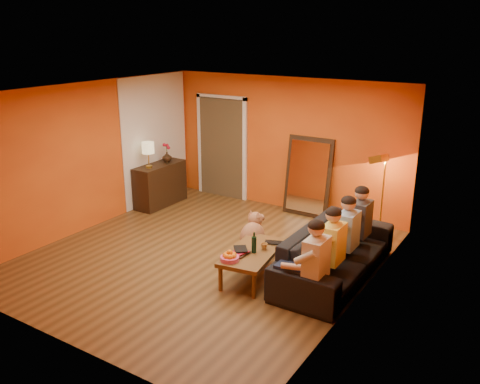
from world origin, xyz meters
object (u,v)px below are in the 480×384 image
Objects in this scene: sideboard at (160,184)px; tumbler at (264,246)px; mirror_frame at (308,177)px; person_far_right at (361,225)px; person_mid_left at (333,250)px; wine_bottle at (254,243)px; person_mid_right at (348,237)px; laptop at (275,244)px; floor_lamp at (382,197)px; person_far_left at (316,266)px; table_lamp at (148,155)px; coffee_table at (253,264)px; dog at (252,235)px; vase at (167,157)px; sofa at (335,253)px.

tumbler is (3.37, -1.63, 0.04)m from sideboard.
mirror_frame is 2.19m from person_far_right.
person_mid_left is 1.11m from wine_bottle.
person_mid_right is 3.74× the size of laptop.
floor_lamp is (1.55, -0.36, -0.04)m from mirror_frame.
sideboard is 4.84m from person_far_left.
table_lamp reaches higher than coffee_table.
dog is 0.59× the size of person_mid_left.
floor_lamp is 1.18× the size of person_mid_left.
person_far_left is (1.12, -0.32, 0.40)m from coffee_table.
sideboard reaches higher than coffee_table.
floor_lamp reaches higher than dog.
person_mid_right is 1.35m from wine_bottle.
vase is at bearing 148.16° from wine_bottle.
table_lamp reaches higher than tumbler.
tumbler is (0.58, -2.71, -0.29)m from mirror_frame.
laptop is (0.13, 0.40, -0.14)m from wine_bottle.
person_mid_right reaches higher than sideboard.
sofa is 2.04× the size of person_mid_left.
sideboard is at bearing -146.03° from floor_lamp.
dog is 3.50× the size of vase.
sofa is 1.83m from floor_lamp.
person_far_left is at bearing -24.44° from coffee_table.
wine_bottle reaches higher than laptop.
person_mid_left and person_far_right have the same top height.
sofa is 1.21m from wine_bottle.
table_lamp is at bearing 141.41° from laptop.
vase is at bearing 159.32° from dog.
tumbler is at bearing -146.81° from person_mid_right.
person_far_right reaches higher than sideboard.
laptop is at bearing 75.38° from tumbler.
dog is 0.64m from laptop.
person_mid_right is at bearing -8.74° from table_lamp.
laptop reaches higher than coffee_table.
floor_lamp is 1.18× the size of person_far_left.
wine_bottle is at bearing -112.38° from tumbler.
sideboard is 0.58m from vase.
tumbler reaches higher than laptop.
table_lamp is 4.40m from person_far_right.
coffee_table is 1.21m from person_mid_left.
person_mid_left is at bearing -58.73° from mirror_frame.
sideboard is 4.41m from floor_lamp.
vase is at bearing 157.93° from person_mid_left.
person_mid_left is 12.05× the size of tumbler.
mirror_frame is 1.25× the size of person_mid_right.
mirror_frame is 2.13× the size of dog.
tumbler is at bearing -21.52° from table_lamp.
floor_lamp reaches higher than vase.
sofa is at bearing 37.59° from wine_bottle.
tumbler is (-0.87, -0.56, 0.10)m from sofa.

